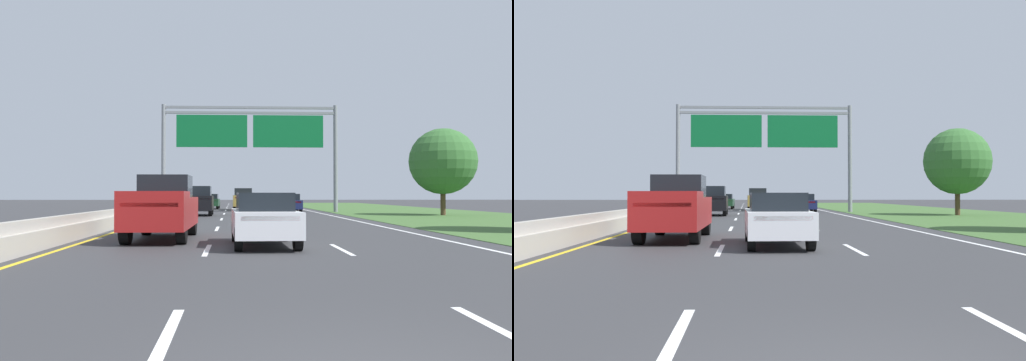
% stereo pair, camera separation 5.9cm
% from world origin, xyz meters
% --- Properties ---
extents(ground_plane, '(220.00, 220.00, 0.00)m').
position_xyz_m(ground_plane, '(0.00, 35.00, 0.00)').
color(ground_plane, '#333335').
extents(lane_striping, '(11.96, 106.00, 0.01)m').
position_xyz_m(lane_striping, '(0.00, 34.54, 0.00)').
color(lane_striping, white).
rests_on(lane_striping, ground).
extents(grass_verge_right, '(14.00, 110.00, 0.02)m').
position_xyz_m(grass_verge_right, '(13.95, 35.00, 0.01)').
color(grass_verge_right, '#3D602D').
rests_on(grass_verge_right, ground).
extents(median_barrier_concrete, '(0.60, 110.00, 0.85)m').
position_xyz_m(median_barrier_concrete, '(-6.60, 35.00, 0.35)').
color(median_barrier_concrete, '#A8A399').
rests_on(median_barrier_concrete, ground).
extents(overhead_sign_gantry, '(15.06, 0.42, 9.18)m').
position_xyz_m(overhead_sign_gantry, '(0.30, 40.94, 6.52)').
color(overhead_sign_gantry, gray).
rests_on(overhead_sign_gantry, ground).
extents(pickup_truck_red, '(2.06, 5.42, 2.20)m').
position_xyz_m(pickup_truck_red, '(-3.54, 14.12, 1.07)').
color(pickup_truck_red, maroon).
rests_on(pickup_truck_red, ground).
extents(car_darkgreen_left_lane_sedan, '(1.91, 4.44, 1.57)m').
position_xyz_m(car_darkgreen_left_lane_sedan, '(-3.53, 51.64, 0.82)').
color(car_darkgreen_left_lane_sedan, '#193D23').
rests_on(car_darkgreen_left_lane_sedan, ground).
extents(car_navy_right_lane_sedan, '(1.89, 4.43, 1.57)m').
position_xyz_m(car_navy_right_lane_sedan, '(3.52, 39.88, 0.82)').
color(car_navy_right_lane_sedan, '#161E47').
rests_on(car_navy_right_lane_sedan, ground).
extents(car_black_left_lane_suv, '(1.95, 4.72, 2.11)m').
position_xyz_m(car_black_left_lane_suv, '(-3.57, 34.50, 1.10)').
color(car_black_left_lane_suv, black).
rests_on(car_black_left_lane_suv, ground).
extents(car_gold_centre_lane_suv, '(1.94, 4.72, 2.11)m').
position_xyz_m(car_gold_centre_lane_suv, '(-0.20, 47.48, 1.10)').
color(car_gold_centre_lane_suv, '#A38438').
rests_on(car_gold_centre_lane_suv, ground).
extents(car_white_centre_lane_sedan, '(1.92, 4.44, 1.57)m').
position_xyz_m(car_white_centre_lane_sedan, '(-0.23, 11.65, 0.82)').
color(car_white_centre_lane_sedan, silver).
rests_on(car_white_centre_lane_sedan, ground).
extents(roadside_tree_mid, '(4.80, 4.80, 6.33)m').
position_xyz_m(roadside_tree_mid, '(14.07, 33.69, 3.92)').
color(roadside_tree_mid, '#4C3823').
rests_on(roadside_tree_mid, ground).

